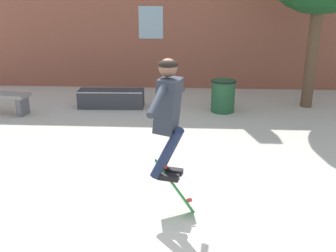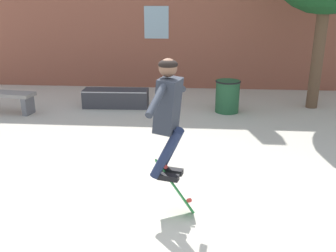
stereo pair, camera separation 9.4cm
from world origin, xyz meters
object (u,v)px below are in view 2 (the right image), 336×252
(skate_ledge, at_px, (116,98))
(skateboard_flipping, at_px, (174,186))
(trash_bin, at_px, (227,95))
(skater, at_px, (168,110))

(skate_ledge, height_order, skateboard_flipping, skateboard_flipping)
(skate_ledge, relative_size, skateboard_flipping, 2.36)
(trash_bin, distance_m, skateboard_flipping, 4.54)
(skate_ledge, relative_size, skater, 1.11)
(skater, height_order, skateboard_flipping, skater)
(skate_ledge, relative_size, trash_bin, 2.13)
(skate_ledge, bearing_deg, skater, -72.31)
(skater, bearing_deg, trash_bin, 91.03)
(skateboard_flipping, bearing_deg, skater, -124.40)
(skater, bearing_deg, skate_ledge, 123.71)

